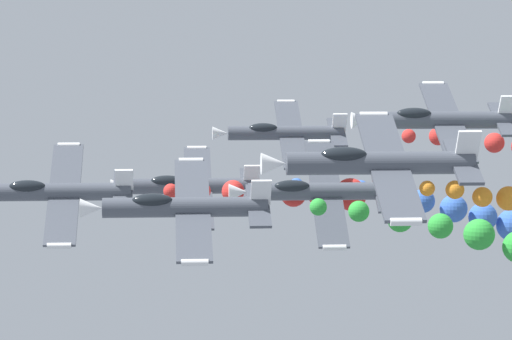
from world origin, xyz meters
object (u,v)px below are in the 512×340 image
(airplane_left_outer, at_px, (317,191))
(airplane_right_inner, at_px, (190,186))
(airplane_lead, at_px, (55,192))
(airplane_trailing, at_px, (284,133))
(airplane_right_outer, at_px, (377,163))
(airplane_left_inner, at_px, (182,207))
(airplane_high_slot, at_px, (439,120))

(airplane_left_outer, bearing_deg, airplane_right_inner, 40.28)
(airplane_lead, distance_m, airplane_trailing, 23.60)
(airplane_left_outer, height_order, airplane_right_outer, airplane_right_outer)
(airplane_lead, relative_size, airplane_left_outer, 1.00)
(airplane_lead, xyz_separation_m, airplane_trailing, (17.19, -15.94, 2.76))
(airplane_left_inner, xyz_separation_m, airplane_high_slot, (8.41, -16.21, 4.41))
(airplane_lead, distance_m, airplane_right_outer, 24.05)
(airplane_right_inner, relative_size, airplane_high_slot, 1.00)
(airplane_lead, bearing_deg, airplane_left_outer, -91.16)
(airplane_lead, height_order, airplane_left_inner, airplane_lead)
(airplane_left_inner, xyz_separation_m, airplane_left_outer, (8.10, -8.52, 0.00))
(airplane_left_outer, relative_size, airplane_high_slot, 1.00)
(airplane_high_slot, bearing_deg, airplane_right_outer, 157.26)
(airplane_trailing, relative_size, airplane_high_slot, 1.00)
(airplane_left_outer, distance_m, airplane_high_slot, 8.88)
(airplane_trailing, bearing_deg, airplane_left_inner, 162.17)
(airplane_lead, xyz_separation_m, airplane_left_inner, (-8.43, -7.70, -0.06))
(airplane_left_inner, distance_m, airplane_right_inner, 17.23)
(airplane_right_inner, distance_m, airplane_trailing, 11.70)
(airplane_right_inner, distance_m, airplane_high_slot, 18.40)
(airplane_right_outer, distance_m, airplane_high_slot, 18.38)
(airplane_left_inner, relative_size, airplane_high_slot, 1.00)
(airplane_right_inner, xyz_separation_m, airplane_right_outer, (-25.70, -8.33, 3.45))
(airplane_right_inner, bearing_deg, airplane_lead, 135.91)
(airplane_right_outer, bearing_deg, airplane_left_inner, 47.09)
(airplane_right_inner, bearing_deg, airplane_left_outer, -139.72)
(airplane_left_inner, xyz_separation_m, airplane_right_inner, (17.21, -0.80, -0.46))
(airplane_lead, bearing_deg, airplane_high_slot, -90.04)
(airplane_lead, distance_m, airplane_left_outer, 16.22)
(airplane_right_inner, bearing_deg, airplane_right_outer, -162.04)
(airplane_right_outer, xyz_separation_m, airplane_high_slot, (16.90, -7.08, 1.42))
(airplane_right_inner, bearing_deg, airplane_high_slot, -119.71)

